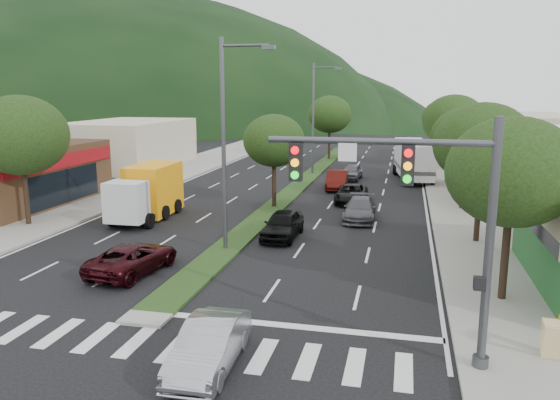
% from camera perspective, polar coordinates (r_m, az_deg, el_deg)
% --- Properties ---
extents(ground, '(160.00, 160.00, 0.00)m').
position_cam_1_polar(ground, '(19.80, -13.27, -11.61)').
color(ground, black).
rests_on(ground, ground).
extents(sidewalk_right, '(5.00, 90.00, 0.15)m').
position_cam_1_polar(sidewalk_right, '(42.15, 18.49, 0.49)').
color(sidewalk_right, gray).
rests_on(sidewalk_right, ground).
extents(sidewalk_left, '(6.00, 90.00, 0.15)m').
position_cam_1_polar(sidewalk_left, '(47.06, -14.12, 1.82)').
color(sidewalk_left, gray).
rests_on(sidewalk_left, ground).
extents(median, '(1.60, 56.00, 0.12)m').
position_cam_1_polar(median, '(45.67, 2.34, 1.86)').
color(median, '#1B3412').
rests_on(median, ground).
extents(crosswalk, '(19.00, 2.20, 0.01)m').
position_cam_1_polar(crosswalk, '(18.20, -16.12, -13.88)').
color(crosswalk, silver).
rests_on(crosswalk, ground).
extents(traffic_signal, '(6.12, 0.40, 7.00)m').
position_cam_1_polar(traffic_signal, '(15.04, 15.42, -0.50)').
color(traffic_signal, '#47494C').
rests_on(traffic_signal, ground).
extents(bldg_left_far, '(9.00, 14.00, 4.60)m').
position_cam_1_polar(bldg_left_far, '(57.46, -15.51, 5.68)').
color(bldg_left_far, '#C2B79A').
rests_on(bldg_left_far, ground).
extents(bldg_right_far, '(10.00, 16.00, 5.20)m').
position_cam_1_polar(bldg_right_far, '(61.49, 23.58, 5.78)').
color(bldg_right_far, '#C2B79A').
rests_on(bldg_right_far, ground).
extents(hill_far, '(176.00, 132.00, 82.00)m').
position_cam_1_polar(hill_far, '(154.28, -22.13, 7.76)').
color(hill_far, black).
rests_on(hill_far, ground).
extents(tree_r_a, '(4.60, 4.60, 6.63)m').
position_cam_1_polar(tree_r_a, '(20.78, 23.09, 2.69)').
color(tree_r_a, black).
rests_on(tree_r_a, sidewalk_right).
extents(tree_r_b, '(4.80, 4.80, 6.94)m').
position_cam_1_polar(tree_r_b, '(28.61, 20.44, 5.48)').
color(tree_r_b, black).
rests_on(tree_r_b, sidewalk_right).
extents(tree_r_c, '(4.40, 4.40, 6.48)m').
position_cam_1_polar(tree_r_c, '(36.56, 18.87, 6.27)').
color(tree_r_c, black).
rests_on(tree_r_c, sidewalk_right).
extents(tree_r_d, '(5.00, 5.00, 7.17)m').
position_cam_1_polar(tree_r_d, '(46.47, 17.72, 7.85)').
color(tree_r_d, black).
rests_on(tree_r_d, sidewalk_right).
extents(tree_r_e, '(4.60, 4.60, 6.71)m').
position_cam_1_polar(tree_r_e, '(56.44, 16.92, 8.15)').
color(tree_r_e, black).
rests_on(tree_r_e, sidewalk_right).
extents(tree_med_near, '(4.00, 4.00, 6.02)m').
position_cam_1_polar(tree_med_near, '(35.40, -0.64, 6.21)').
color(tree_med_near, black).
rests_on(tree_med_near, median).
extents(tree_med_far, '(4.80, 4.80, 6.94)m').
position_cam_1_polar(tree_med_far, '(60.89, 5.22, 8.90)').
color(tree_med_far, black).
rests_on(tree_med_far, median).
extents(tree_l_a, '(5.20, 5.20, 7.25)m').
position_cam_1_polar(tree_l_a, '(33.61, -25.48, 6.12)').
color(tree_l_a, black).
rests_on(tree_l_a, sidewalk_left).
extents(streetlight_near, '(2.60, 0.25, 10.00)m').
position_cam_1_polar(streetlight_near, '(25.66, -5.51, 6.77)').
color(streetlight_near, '#47494C').
rests_on(streetlight_near, ground).
extents(streetlight_mid, '(2.60, 0.25, 10.00)m').
position_cam_1_polar(streetlight_mid, '(49.96, 3.71, 9.04)').
color(streetlight_mid, '#47494C').
rests_on(streetlight_mid, ground).
extents(sedan_silver, '(1.58, 4.13, 1.35)m').
position_cam_1_polar(sedan_silver, '(15.82, -7.41, -14.83)').
color(sedan_silver, '#999BA0').
rests_on(sedan_silver, ground).
extents(suv_maroon, '(2.73, 4.86, 1.28)m').
position_cam_1_polar(suv_maroon, '(24.10, -15.11, -5.88)').
color(suv_maroon, black).
rests_on(suv_maroon, ground).
extents(car_queue_a, '(1.79, 4.23, 1.43)m').
position_cam_1_polar(car_queue_a, '(28.65, 0.27, -2.58)').
color(car_queue_a, black).
rests_on(car_queue_a, ground).
extents(car_queue_b, '(1.91, 4.53, 1.30)m').
position_cam_1_polar(car_queue_b, '(32.96, 8.35, -0.95)').
color(car_queue_b, '#4D4C52').
rests_on(car_queue_b, ground).
extents(car_queue_c, '(1.81, 4.49, 1.45)m').
position_cam_1_polar(car_queue_c, '(42.99, 5.97, 2.10)').
color(car_queue_c, '#4C100C').
rests_on(car_queue_c, ground).
extents(car_queue_d, '(2.08, 4.44, 1.23)m').
position_cam_1_polar(car_queue_d, '(37.94, 7.47, 0.65)').
color(car_queue_d, black).
rests_on(car_queue_d, ground).
extents(car_queue_e, '(1.82, 3.96, 1.32)m').
position_cam_1_polar(car_queue_e, '(47.84, 7.50, 2.93)').
color(car_queue_e, '#525157').
rests_on(car_queue_e, ground).
extents(box_truck, '(2.66, 6.49, 3.17)m').
position_cam_1_polar(box_truck, '(33.85, -13.58, 0.65)').
color(box_truck, silver).
rests_on(box_truck, ground).
extents(motorhome, '(3.61, 8.81, 3.29)m').
position_cam_1_polar(motorhome, '(48.59, 13.76, 4.13)').
color(motorhome, silver).
rests_on(motorhome, ground).
extents(a_frame_sign, '(0.69, 0.77, 1.42)m').
position_cam_1_polar(a_frame_sign, '(17.73, 26.75, -12.66)').
color(a_frame_sign, '#D6C282').
rests_on(a_frame_sign, sidewalk_right).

